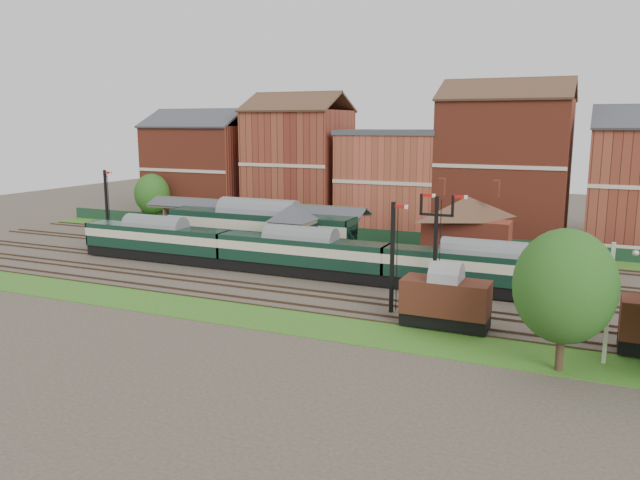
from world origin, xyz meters
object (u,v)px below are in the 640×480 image
at_px(dmu_train, 301,252).
at_px(goods_van_a, 445,299).
at_px(semaphore_bracket, 436,241).
at_px(platform_railcar, 259,229).
at_px(signal_box, 293,233).

relative_size(dmu_train, goods_van_a, 8.37).
height_order(semaphore_bracket, dmu_train, semaphore_bracket).
relative_size(semaphore_bracket, goods_van_a, 1.44).
bearing_deg(semaphore_bracket, platform_railcar, 156.33).
distance_m(platform_railcar, goods_van_a, 27.60).
height_order(semaphore_bracket, platform_railcar, semaphore_bracket).
bearing_deg(semaphore_bracket, signal_box, 159.08).
relative_size(signal_box, goods_van_a, 1.05).
height_order(signal_box, dmu_train, signal_box).
bearing_deg(platform_railcar, semaphore_bracket, -23.67).
xyz_separation_m(signal_box, platform_railcar, (-5.49, 3.25, -0.45)).
xyz_separation_m(semaphore_bracket, platform_railcar, (-20.53, 9.00, -1.89)).
relative_size(dmu_train, platform_railcar, 2.32).
bearing_deg(semaphore_bracket, goods_van_a, -70.51).
height_order(signal_box, semaphore_bracket, semaphore_bracket).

